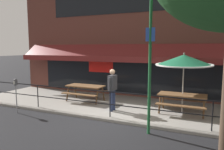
% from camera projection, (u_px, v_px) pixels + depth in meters
% --- Properties ---
extents(ground_plane, '(120.00, 120.00, 0.00)m').
position_uv_depth(ground_plane, '(107.00, 122.00, 7.87)').
color(ground_plane, black).
extents(patio_deck, '(15.00, 4.00, 0.10)m').
position_uv_depth(patio_deck, '(126.00, 107.00, 9.67)').
color(patio_deck, gray).
rests_on(patio_deck, ground).
extents(restaurant_building, '(15.00, 1.60, 7.35)m').
position_uv_depth(restaurant_building, '(142.00, 28.00, 11.24)').
color(restaurant_building, brown).
rests_on(restaurant_building, ground).
extents(patio_railing, '(13.84, 0.04, 0.97)m').
position_uv_depth(patio_railing, '(110.00, 98.00, 8.04)').
color(patio_railing, black).
rests_on(patio_railing, patio_deck).
extents(picnic_table_left, '(1.80, 1.42, 0.76)m').
position_uv_depth(picnic_table_left, '(85.00, 89.00, 10.48)').
color(picnic_table_left, brown).
rests_on(picnic_table_left, patio_deck).
extents(picnic_table_centre, '(1.80, 1.42, 0.76)m').
position_uv_depth(picnic_table_centre, '(182.00, 98.00, 8.49)').
color(picnic_table_centre, brown).
rests_on(picnic_table_centre, patio_deck).
extents(patio_umbrella_centre, '(2.14, 2.14, 2.38)m').
position_uv_depth(patio_umbrella_centre, '(184.00, 60.00, 8.40)').
color(patio_umbrella_centre, '#B7B2A8').
rests_on(patio_umbrella_centre, patio_deck).
extents(pedestrian_walking, '(0.27, 0.62, 1.71)m').
position_uv_depth(pedestrian_walking, '(112.00, 88.00, 8.82)').
color(pedestrian_walking, navy).
rests_on(pedestrian_walking, patio_deck).
extents(parking_meter_near, '(0.15, 0.16, 1.42)m').
position_uv_depth(parking_meter_near, '(16.00, 85.00, 8.85)').
color(parking_meter_near, gray).
rests_on(parking_meter_near, ground).
extents(street_sign_pole, '(0.28, 0.09, 4.23)m').
position_uv_depth(street_sign_pole, '(150.00, 64.00, 6.52)').
color(street_sign_pole, '#1E6033').
rests_on(street_sign_pole, ground).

